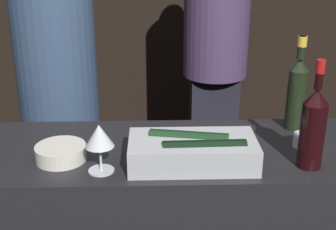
# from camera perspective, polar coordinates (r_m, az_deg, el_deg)

# --- Properties ---
(ice_bin_with_bottles) EXTENTS (0.43, 0.22, 0.10)m
(ice_bin_with_bottles) POSITION_cam_1_polar(r_m,az_deg,el_deg) (1.58, 3.11, -4.31)
(ice_bin_with_bottles) COLOR #B7BABF
(ice_bin_with_bottles) RESTS_ON bar_counter
(bowl_white) EXTENTS (0.17, 0.17, 0.05)m
(bowl_white) POSITION_cam_1_polar(r_m,az_deg,el_deg) (1.66, -12.94, -4.46)
(bowl_white) COLOR silver
(bowl_white) RESTS_ON bar_counter
(wine_glass) EXTENTS (0.10, 0.10, 0.17)m
(wine_glass) POSITION_cam_1_polar(r_m,az_deg,el_deg) (1.52, -8.37, -2.69)
(wine_glass) COLOR silver
(wine_glass) RESTS_ON bar_counter
(candle_votive) EXTENTS (0.07, 0.07, 0.05)m
(candle_votive) POSITION_cam_1_polar(r_m,az_deg,el_deg) (1.78, 16.14, -2.99)
(candle_votive) COLOR silver
(candle_votive) RESTS_ON bar_counter
(red_wine_bottle_tall) EXTENTS (0.08, 0.08, 0.37)m
(red_wine_bottle_tall) POSITION_cam_1_polar(r_m,az_deg,el_deg) (1.60, 17.28, -1.30)
(red_wine_bottle_tall) COLOR black
(red_wine_bottle_tall) RESTS_ON bar_counter
(champagne_bottle) EXTENTS (0.08, 0.08, 0.37)m
(champagne_bottle) POSITION_cam_1_polar(r_m,az_deg,el_deg) (1.89, 15.45, 2.87)
(champagne_bottle) COLOR black
(champagne_bottle) RESTS_ON bar_counter
(person_in_hoodie) EXTENTS (0.42, 0.42, 1.85)m
(person_in_hoodie) POSITION_cam_1_polar(r_m,az_deg,el_deg) (3.07, 5.81, 7.88)
(person_in_hoodie) COLOR black
(person_in_hoodie) RESTS_ON ground_plane
(person_blond_tee) EXTENTS (0.40, 0.40, 1.69)m
(person_blond_tee) POSITION_cam_1_polar(r_m,az_deg,el_deg) (2.45, -13.05, 1.43)
(person_blond_tee) COLOR black
(person_blond_tee) RESTS_ON ground_plane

